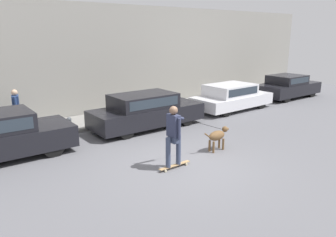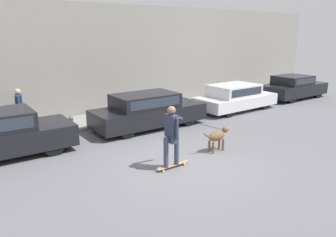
# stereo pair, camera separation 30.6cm
# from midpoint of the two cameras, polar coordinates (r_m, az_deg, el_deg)

# --- Properties ---
(ground_plane) EXTENTS (36.00, 36.00, 0.00)m
(ground_plane) POSITION_cam_midpoint_polar(r_m,az_deg,el_deg) (9.41, 2.00, -8.00)
(ground_plane) COLOR slate
(back_wall) EXTENTS (32.00, 0.30, 4.87)m
(back_wall) POSITION_cam_midpoint_polar(r_m,az_deg,el_deg) (14.77, -16.10, 9.53)
(back_wall) COLOR gray
(back_wall) RESTS_ON ground_plane
(sidewalk_curb) EXTENTS (30.00, 2.08, 0.12)m
(sidewalk_curb) POSITION_cam_midpoint_polar(r_m,az_deg,el_deg) (14.07, -13.50, -0.37)
(sidewalk_curb) COLOR gray
(sidewalk_curb) RESTS_ON ground_plane
(parked_car_1) EXTENTS (4.54, 1.80, 1.36)m
(parked_car_1) POSITION_cam_midpoint_polar(r_m,az_deg,el_deg) (12.79, -4.47, 1.27)
(parked_car_1) COLOR black
(parked_car_1) RESTS_ON ground_plane
(parked_car_2) EXTENTS (4.13, 1.78, 1.24)m
(parked_car_2) POSITION_cam_midpoint_polar(r_m,az_deg,el_deg) (16.06, 10.44, 3.68)
(parked_car_2) COLOR black
(parked_car_2) RESTS_ON ground_plane
(parked_car_3) EXTENTS (4.12, 1.83, 1.29)m
(parked_car_3) POSITION_cam_midpoint_polar(r_m,az_deg,el_deg) (19.92, 19.71, 5.23)
(parked_car_3) COLOR black
(parked_car_3) RESTS_ON ground_plane
(dog) EXTENTS (1.08, 0.32, 0.73)m
(dog) POSITION_cam_midpoint_polar(r_m,az_deg,el_deg) (10.42, 7.79, -3.01)
(dog) COLOR brown
(dog) RESTS_ON ground_plane
(skateboarder) EXTENTS (2.82, 0.56, 1.76)m
(skateboarder) POSITION_cam_midpoint_polar(r_m,az_deg,el_deg) (8.81, 0.03, -2.57)
(skateboarder) COLOR beige
(skateboarder) RESTS_ON ground_plane
(pedestrian_with_bag) EXTENTS (0.34, 0.74, 1.54)m
(pedestrian_with_bag) POSITION_cam_midpoint_polar(r_m,az_deg,el_deg) (13.13, -25.52, 1.55)
(pedestrian_with_bag) COLOR #3D4760
(pedestrian_with_bag) RESTS_ON sidewalk_curb
(fire_hydrant) EXTENTS (0.18, 0.18, 0.73)m
(fire_hydrant) POSITION_cam_midpoint_polar(r_m,az_deg,el_deg) (12.27, -17.48, -1.33)
(fire_hydrant) COLOR #4C5156
(fire_hydrant) RESTS_ON ground_plane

